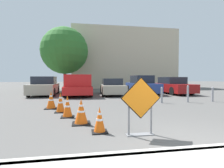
{
  "coord_description": "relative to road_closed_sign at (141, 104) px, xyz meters",
  "views": [
    {
      "loc": [
        -2.27,
        -2.78,
        1.39
      ],
      "look_at": [
        0.02,
        10.46,
        0.9
      ],
      "focal_mm": 28.0,
      "sensor_mm": 36.0,
      "label": 1
    }
  ],
  "objects": [
    {
      "name": "parked_car_nearest",
      "position": [
        -4.34,
        10.67,
        -0.09
      ],
      "size": [
        2.0,
        4.21,
        1.49
      ],
      "rotation": [
        0.0,
        0.0,
        3.16
      ],
      "color": "#A39984",
      "rests_on": "ground_plane"
    },
    {
      "name": "traffic_cone_third",
      "position": [
        -1.89,
        2.32,
        -0.39
      ],
      "size": [
        0.45,
        0.45,
        0.77
      ],
      "color": "black",
      "rests_on": "ground_plane"
    },
    {
      "name": "pickup_truck",
      "position": [
        -1.65,
        9.92,
        -0.04
      ],
      "size": [
        2.12,
        5.27,
        1.61
      ],
      "rotation": [
        0.0,
        0.0,
        3.13
      ],
      "color": "red",
      "rests_on": "ground_plane"
    },
    {
      "name": "street_tree_behind_lot",
      "position": [
        -3.25,
        16.07,
        3.61
      ],
      "size": [
        5.16,
        5.16,
        6.97
      ],
      "color": "#513823",
      "rests_on": "ground_plane"
    },
    {
      "name": "curb_lip",
      "position": [
        0.89,
        -1.19,
        -0.7
      ],
      "size": [
        22.09,
        0.2,
        0.14
      ],
      "color": "#ADAAA3",
      "rests_on": "ground_plane"
    },
    {
      "name": "parked_car_fourth",
      "position": [
        6.44,
        10.2,
        -0.1
      ],
      "size": [
        2.02,
        4.7,
        1.45
      ],
      "rotation": [
        0.0,
        0.0,
        3.17
      ],
      "color": "maroon",
      "rests_on": "ground_plane"
    },
    {
      "name": "building_facade_backdrop",
      "position": [
        4.55,
        20.71,
        3.28
      ],
      "size": [
        14.43,
        5.0,
        8.1
      ],
      "color": "beige",
      "rests_on": "ground_plane"
    },
    {
      "name": "traffic_cone_nearest",
      "position": [
        -0.94,
        0.41,
        -0.45
      ],
      "size": [
        0.4,
        0.4,
        0.65
      ],
      "color": "black",
      "rests_on": "ground_plane"
    },
    {
      "name": "ground_plane",
      "position": [
        0.89,
        8.81,
        -0.77
      ],
      "size": [
        96.0,
        96.0,
        0.0
      ],
      "primitive_type": "plane",
      "color": "#565451"
    },
    {
      "name": "traffic_cone_second",
      "position": [
        -1.41,
        1.31,
        -0.4
      ],
      "size": [
        0.53,
        0.53,
        0.75
      ],
      "color": "black",
      "rests_on": "ground_plane"
    },
    {
      "name": "traffic_cone_fifth",
      "position": [
        -2.75,
        4.18,
        -0.39
      ],
      "size": [
        0.53,
        0.53,
        0.77
      ],
      "color": "black",
      "rests_on": "ground_plane"
    },
    {
      "name": "road_closed_sign",
      "position": [
        0.0,
        0.0,
        0.0
      ],
      "size": [
        0.99,
        0.2,
        1.4
      ],
      "color": "black",
      "rests_on": "ground_plane"
    },
    {
      "name": "parked_car_third",
      "position": [
        3.75,
        10.47,
        -0.05
      ],
      "size": [
        1.83,
        4.54,
        1.59
      ],
      "rotation": [
        0.0,
        0.0,
        3.16
      ],
      "color": "navy",
      "rests_on": "ground_plane"
    },
    {
      "name": "bollard_third",
      "position": [
        6.11,
        5.0,
        -0.31
      ],
      "size": [
        0.12,
        0.12,
        0.86
      ],
      "color": "gray",
      "rests_on": "ground_plane"
    },
    {
      "name": "bollard_second",
      "position": [
        4.53,
        5.0,
        -0.26
      ],
      "size": [
        0.12,
        0.12,
        0.96
      ],
      "color": "gray",
      "rests_on": "ground_plane"
    },
    {
      "name": "parked_car_second",
      "position": [
        1.05,
        10.09,
        -0.14
      ],
      "size": [
        1.98,
        4.39,
        1.33
      ],
      "rotation": [
        0.0,
        0.0,
        3.08
      ],
      "color": "#A39984",
      "rests_on": "ground_plane"
    },
    {
      "name": "bollard_nearest",
      "position": [
        2.95,
        5.0,
        -0.31
      ],
      "size": [
        0.12,
        0.12,
        0.88
      ],
      "color": "gray",
      "rests_on": "ground_plane"
    },
    {
      "name": "traffic_cone_fourth",
      "position": [
        -2.24,
        3.25,
        -0.38
      ],
      "size": [
        0.44,
        0.44,
        0.8
      ],
      "color": "black",
      "rests_on": "ground_plane"
    }
  ]
}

